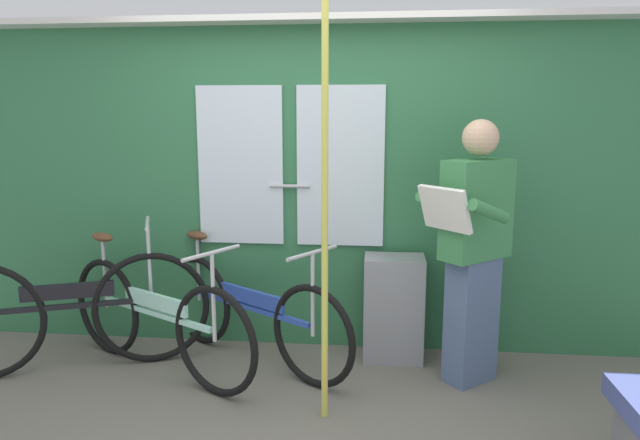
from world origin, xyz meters
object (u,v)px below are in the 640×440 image
at_px(bicycle_leaning_behind, 68,312).
at_px(bicycle_by_pole, 250,312).
at_px(passenger_reading_newspaper, 474,248).
at_px(handrail_pole, 325,218).
at_px(bicycle_near_door, 155,318).
at_px(trash_bin_by_wall, 394,308).

xyz_separation_m(bicycle_leaning_behind, bicycle_by_pole, (1.14, 0.26, -0.05)).
distance_m(passenger_reading_newspaper, handrail_pole, 1.04).
height_order(bicycle_near_door, bicycle_leaning_behind, bicycle_leaning_behind).
height_order(passenger_reading_newspaper, handrail_pole, handrail_pole).
bearing_deg(handrail_pole, trash_bin_by_wall, 64.54).
bearing_deg(passenger_reading_newspaper, trash_bin_by_wall, -73.34).
bearing_deg(bicycle_leaning_behind, handrail_pole, -35.10).
xyz_separation_m(trash_bin_by_wall, handrail_pole, (-0.39, -0.83, 0.76)).
bearing_deg(passenger_reading_newspaper, bicycle_by_pole, -46.29).
bearing_deg(passenger_reading_newspaper, bicycle_near_door, -38.61).
height_order(bicycle_by_pole, trash_bin_by_wall, bicycle_by_pole).
height_order(trash_bin_by_wall, handrail_pole, handrail_pole).
height_order(bicycle_by_pole, passenger_reading_newspaper, passenger_reading_newspaper).
bearing_deg(bicycle_leaning_behind, bicycle_near_door, -16.97).
xyz_separation_m(bicycle_leaning_behind, trash_bin_by_wall, (2.10, 0.42, -0.04)).
bearing_deg(bicycle_by_pole, handrail_pole, -15.73).
xyz_separation_m(bicycle_near_door, trash_bin_by_wall, (1.53, 0.37, -0.00)).
height_order(bicycle_near_door, trash_bin_by_wall, bicycle_near_door).
distance_m(bicycle_leaning_behind, handrail_pole, 1.89).
relative_size(bicycle_leaning_behind, handrail_pole, 0.75).
relative_size(bicycle_leaning_behind, bicycle_by_pole, 1.14).
relative_size(bicycle_by_pole, trash_bin_by_wall, 2.04).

